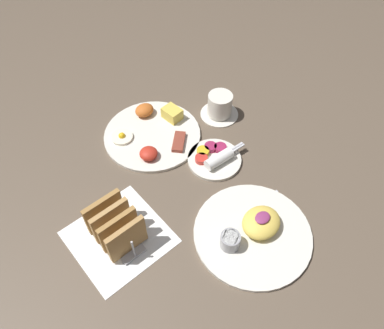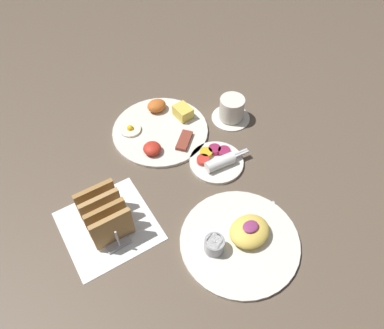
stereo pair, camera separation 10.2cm
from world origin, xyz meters
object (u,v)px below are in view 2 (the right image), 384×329
Objects in this scene: plate_condiments at (217,161)px; coffee_cup at (231,110)px; toast_rack at (105,215)px; plate_foreground at (240,239)px; plate_breakfast at (161,128)px.

coffee_cup reaches higher than plate_condiments.
toast_rack is at bearing -162.43° from coffee_cup.
toast_rack reaches higher than plate_foreground.
plate_foreground is (-0.02, -0.43, 0.00)m from plate_breakfast.
plate_foreground is 0.33m from toast_rack.
toast_rack is 1.23× the size of coffee_cup.
toast_rack reaches higher than coffee_cup.
toast_rack is (-0.34, -0.02, 0.04)m from plate_condiments.
coffee_cup is (0.14, 0.13, 0.02)m from plate_condiments.
plate_breakfast is at bearing 110.10° from plate_condiments.
plate_condiments is 0.35m from toast_rack.
plate_breakfast reaches higher than plate_condiments.
coffee_cup is at bearing 17.57° from toast_rack.
plate_condiments is 1.40× the size of coffee_cup.
plate_breakfast is at bearing 162.32° from coffee_cup.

